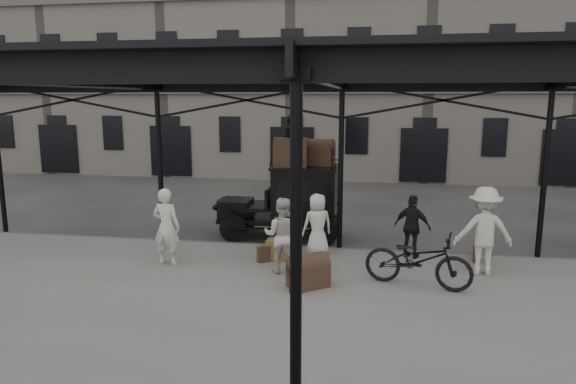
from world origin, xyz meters
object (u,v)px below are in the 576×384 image
steamer_trunk_roof_near (291,154)px  steamer_trunk_platform (308,273)px  porter_left (166,226)px  taxi (295,199)px  porter_official (412,227)px  bicycle (418,259)px

steamer_trunk_roof_near → steamer_trunk_platform: (1.03, -4.04, -2.08)m
porter_left → taxi: bearing=-121.4°
porter_official → steamer_trunk_platform: size_ratio=1.94×
steamer_trunk_roof_near → steamer_trunk_platform: 4.66m
bicycle → steamer_trunk_platform: size_ratio=2.75×
porter_official → steamer_trunk_platform: porter_official is taller
porter_official → bicycle: porter_official is taller
bicycle → steamer_trunk_platform: (-2.28, -0.43, -0.29)m
steamer_trunk_platform → porter_left: bearing=127.7°
porter_official → bicycle: bearing=113.9°
taxi → porter_official: size_ratio=2.29×
bicycle → steamer_trunk_platform: 2.34m
taxi → steamer_trunk_roof_near: (-0.08, -0.25, 1.32)m
bicycle → steamer_trunk_platform: bicycle is taller
porter_official → bicycle: (-0.01, -2.04, -0.20)m
porter_left → bicycle: (5.83, -0.54, -0.34)m
taxi → steamer_trunk_platform: (0.95, -4.29, -0.75)m
bicycle → porter_left: bearing=99.1°
porter_left → steamer_trunk_roof_near: bearing=-122.7°
porter_left → bicycle: porter_left is taller
taxi → steamer_trunk_roof_near: steamer_trunk_roof_near is taller
porter_left → bicycle: 5.86m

